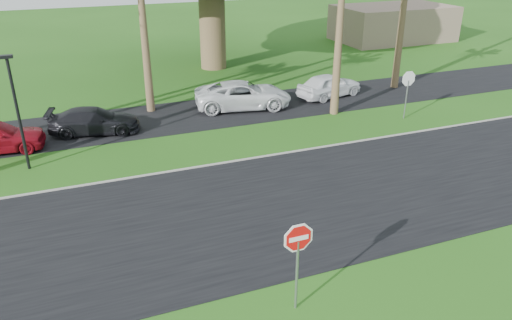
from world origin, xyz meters
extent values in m
plane|color=#225314|center=(0.00, 0.00, 0.00)|extent=(120.00, 120.00, 0.00)
cube|color=black|center=(0.00, 2.00, 0.01)|extent=(120.00, 8.00, 0.02)
cube|color=black|center=(0.00, 12.50, 0.01)|extent=(120.00, 5.00, 0.02)
cube|color=gray|center=(0.00, 6.05, 0.03)|extent=(120.00, 0.12, 0.06)
cylinder|color=gray|center=(0.50, -3.00, 1.00)|extent=(0.07, 0.07, 2.00)
cylinder|color=white|center=(0.50, -3.00, 2.10)|extent=(1.05, 0.02, 1.05)
cylinder|color=red|center=(0.50, -3.00, 2.10)|extent=(0.90, 0.02, 0.90)
cube|color=white|center=(0.50, -3.00, 2.10)|extent=(0.50, 0.02, 0.12)
cylinder|color=gray|center=(12.00, 8.00, 1.00)|extent=(0.07, 0.07, 2.00)
cylinder|color=white|center=(12.00, 8.00, 2.10)|extent=(1.05, 0.02, 1.05)
cylinder|color=red|center=(12.00, 8.00, 2.10)|extent=(0.90, 0.02, 0.90)
cube|color=white|center=(12.00, 8.00, 2.10)|extent=(0.50, 0.02, 0.12)
cone|color=brown|center=(0.00, 14.00, 4.75)|extent=(0.44, 0.44, 9.50)
cone|color=brown|center=(9.00, 10.00, 4.25)|extent=(0.44, 0.44, 8.50)
cylinder|color=brown|center=(6.00, 22.00, 3.00)|extent=(1.80, 1.80, 6.00)
cylinder|color=black|center=(-6.00, 8.50, 2.25)|extent=(0.12, 0.12, 4.50)
cube|color=black|center=(-6.00, 8.50, 4.58)|extent=(0.45, 0.25, 0.12)
cube|color=gray|center=(24.00, 26.00, 1.50)|extent=(10.00, 6.00, 3.00)
imported|color=black|center=(-3.10, 11.64, 0.61)|extent=(4.47, 2.52, 1.22)
imported|color=white|center=(4.81, 12.61, 0.73)|extent=(5.59, 3.34, 1.45)
imported|color=white|center=(10.18, 12.70, 0.69)|extent=(4.33, 2.58, 1.38)
camera|label=1|loc=(-4.12, -11.99, 8.69)|focal=35.00mm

